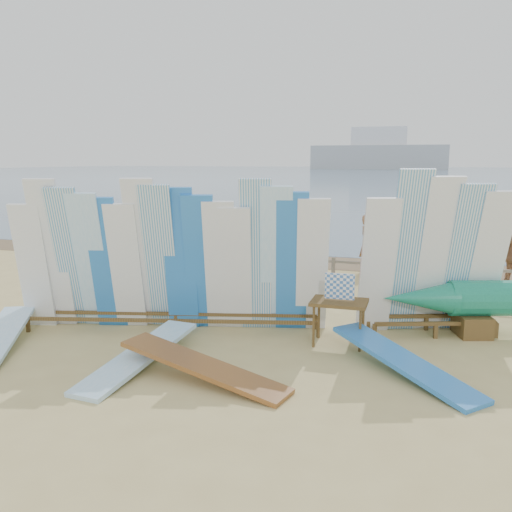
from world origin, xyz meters
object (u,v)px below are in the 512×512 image
(beachgoer_1, at_px, (193,245))
(beachgoer_4, at_px, (282,244))
(vendor_table, at_px, (339,321))
(beachgoer_8, at_px, (479,265))
(beach_chair_right, at_px, (296,276))
(beachgoer_5, at_px, (271,235))
(flat_board_d, at_px, (403,375))
(stroller, at_px, (301,267))
(flat_board_a, at_px, (0,349))
(beachgoer_11, at_px, (209,233))
(flat_board_c, at_px, (204,381))
(beachgoer_extra_1, at_px, (90,224))
(side_surfboard_rack, at_px, (435,261))
(flat_board_b, at_px, (139,366))
(beach_chair_left, at_px, (279,271))
(beachgoer_9, at_px, (452,248))
(main_surfboard_rack, at_px, (172,263))
(beachgoer_7, at_px, (367,244))

(beachgoer_1, distance_m, beachgoer_4, 2.60)
(vendor_table, bearing_deg, beachgoer_8, 57.56)
(beach_chair_right, distance_m, beachgoer_5, 3.55)
(vendor_table, bearing_deg, flat_board_d, -43.42)
(stroller, bearing_deg, beach_chair_right, -115.01)
(flat_board_a, relative_size, beach_chair_right, 3.00)
(beachgoer_11, bearing_deg, flat_board_c, -58.77)
(flat_board_d, height_order, beachgoer_extra_1, beachgoer_extra_1)
(flat_board_a, bearing_deg, side_surfboard_rack, -2.37)
(flat_board_b, bearing_deg, flat_board_a, -174.21)
(flat_board_b, height_order, beachgoer_8, beachgoer_8)
(beachgoer_11, relative_size, beachgoer_extra_1, 0.87)
(beachgoer_1, relative_size, beachgoer_4, 0.85)
(flat_board_b, distance_m, beachgoer_8, 8.12)
(beach_chair_left, distance_m, beachgoer_8, 4.97)
(beach_chair_left, xyz_separation_m, beachgoer_extra_1, (-7.63, 2.67, 0.68))
(flat_board_c, distance_m, beach_chair_left, 6.89)
(stroller, bearing_deg, beach_chair_left, 139.12)
(beachgoer_9, distance_m, beachgoer_8, 1.75)
(beach_chair_right, distance_m, beachgoer_9, 4.17)
(stroller, distance_m, beachgoer_extra_1, 8.84)
(beachgoer_9, bearing_deg, main_surfboard_rack, -24.65)
(beachgoer_8, bearing_deg, flat_board_d, -125.77)
(flat_board_b, bearing_deg, side_surfboard_rack, 39.77)
(vendor_table, height_order, flat_board_d, vendor_table)
(side_surfboard_rack, bearing_deg, beachgoer_1, 129.80)
(side_surfboard_rack, height_order, beachgoer_8, side_surfboard_rack)
(vendor_table, bearing_deg, beachgoer_5, 113.81)
(main_surfboard_rack, relative_size, side_surfboard_rack, 1.90)
(flat_board_c, relative_size, beachgoer_5, 1.59)
(side_surfboard_rack, bearing_deg, beachgoer_5, 108.73)
(side_surfboard_rack, xyz_separation_m, beach_chair_right, (-3.24, 3.00, -1.10))
(flat_board_b, distance_m, stroller, 6.42)
(beachgoer_11, relative_size, beachgoer_9, 0.88)
(flat_board_b, distance_m, beachgoer_9, 9.16)
(vendor_table, relative_size, beachgoer_4, 0.68)
(stroller, relative_size, beachgoer_11, 0.71)
(beachgoer_4, bearing_deg, flat_board_c, 85.32)
(beach_chair_right, height_order, beachgoer_extra_1, beachgoer_extra_1)
(flat_board_a, height_order, flat_board_c, flat_board_c)
(beachgoer_5, relative_size, beachgoer_extra_1, 0.92)
(side_surfboard_rack, bearing_deg, flat_board_b, -164.63)
(beachgoer_1, bearing_deg, flat_board_c, -130.53)
(beach_chair_right, relative_size, beachgoer_extra_1, 0.49)
(beach_chair_left, bearing_deg, beachgoer_9, 23.93)
(vendor_table, height_order, flat_board_b, vendor_table)
(flat_board_a, distance_m, beachgoer_11, 9.41)
(side_surfboard_rack, bearing_deg, vendor_table, -164.01)
(vendor_table, bearing_deg, flat_board_b, -146.22)
(flat_board_c, bearing_deg, beachgoer_7, 3.27)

